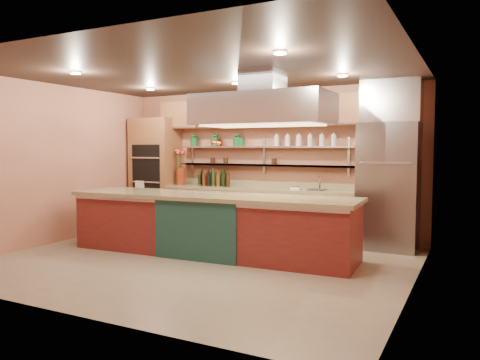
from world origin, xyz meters
The scene contains 21 objects.
floor centered at (0.00, 0.00, -0.01)m, with size 6.00×5.00×0.02m, color gray.
ceiling centered at (0.00, 0.00, 2.80)m, with size 6.00×5.00×0.02m, color black.
wall_back centered at (0.00, 2.50, 1.40)m, with size 6.00×0.04×2.80m, color #A5664E.
wall_front centered at (0.00, -2.50, 1.40)m, with size 6.00×0.04×2.80m, color #A5664E.
wall_left centered at (-3.00, 0.00, 1.40)m, with size 0.04×5.00×2.80m, color #A5664E.
wall_right centered at (3.00, 0.00, 1.40)m, with size 0.04×5.00×2.80m, color #A5664E.
oven_stack centered at (-2.45, 2.18, 1.15)m, with size 0.95×0.64×2.30m, color brown.
refrigerator centered at (2.35, 2.14, 1.05)m, with size 0.95×0.72×2.10m, color slate.
back_counter centered at (-0.05, 2.20, 0.47)m, with size 3.84×0.64×0.93m, color tan.
wall_shelf_lower centered at (-0.05, 2.37, 1.35)m, with size 3.60×0.26×0.03m, color #B4B7BC.
wall_shelf_upper centered at (-0.05, 2.37, 1.70)m, with size 3.60×0.26×0.03m, color #B4B7BC.
upper_cabinets centered at (0.00, 2.32, 2.35)m, with size 4.60×0.36×0.55m, color brown.
range_hood centered at (0.82, 0.46, 2.25)m, with size 2.00×1.00×0.45m, color #B4B7BC.
ceiling_downlights centered at (0.00, 0.20, 2.77)m, with size 4.00×2.80×0.02m, color #FFE5A5.
island centered at (-0.08, 0.46, 0.48)m, with size 4.57×0.99×0.95m, color maroon.
flower_vase centered at (-1.78, 2.15, 1.10)m, with size 0.19×0.19×0.34m, color maroon.
oil_bottle_cluster centered at (-0.98, 2.15, 1.06)m, with size 0.78×0.22×0.25m, color black.
kitchen_scale centered at (0.72, 2.15, 0.98)m, with size 0.17×0.13×0.09m, color silver.
bar_faucet centered at (1.14, 2.25, 1.05)m, with size 0.03×0.03×0.24m, color silver.
copper_kettle centered at (-1.00, 2.37, 1.78)m, with size 0.17×0.17×0.13m, color #D46131.
green_canister centered at (-0.50, 2.37, 1.80)m, with size 0.13×0.13×0.16m, color #104C20.
Camera 1 is at (3.66, -5.85, 1.69)m, focal length 35.00 mm.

